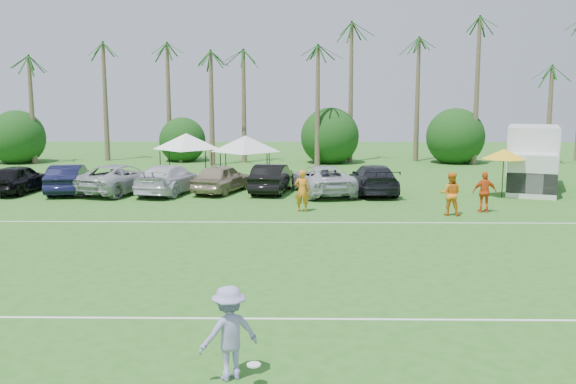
{
  "coord_description": "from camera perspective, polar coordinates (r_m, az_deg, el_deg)",
  "views": [
    {
      "loc": [
        3.49,
        -13.27,
        5.58
      ],
      "look_at": [
        3.07,
        12.32,
        1.6
      ],
      "focal_mm": 40.0,
      "sensor_mm": 36.0,
      "label": 1
    }
  ],
  "objects": [
    {
      "name": "ground",
      "position": [
        14.81,
        -13.14,
        -13.52
      ],
      "size": [
        120.0,
        120.0,
        0.0
      ],
      "primitive_type": "plane",
      "color": "#2B631D",
      "rests_on": "ground"
    },
    {
      "name": "field_lines",
      "position": [
        22.27,
        -8.16,
        -5.75
      ],
      "size": [
        80.0,
        12.1,
        0.01
      ],
      "color": "white",
      "rests_on": "ground"
    },
    {
      "name": "palm_tree_1",
      "position": [
        55.29,
        -21.24,
        11.12
      ],
      "size": [
        2.4,
        2.4,
        9.9
      ],
      "color": "brown",
      "rests_on": "ground"
    },
    {
      "name": "palm_tree_2",
      "position": [
        53.69,
        -16.22,
        12.37
      ],
      "size": [
        2.4,
        2.4,
        10.9
      ],
      "color": "brown",
      "rests_on": "ground"
    },
    {
      "name": "palm_tree_3",
      "position": [
        52.74,
        -11.99,
        13.52
      ],
      "size": [
        2.4,
        2.4,
        11.9
      ],
      "color": "brown",
      "rests_on": "ground"
    },
    {
      "name": "palm_tree_4",
      "position": [
        51.85,
        -7.51,
        10.86
      ],
      "size": [
        2.4,
        2.4,
        8.9
      ],
      "color": "brown",
      "rests_on": "ground"
    },
    {
      "name": "palm_tree_5",
      "position": [
        51.47,
        -3.02,
        11.91
      ],
      "size": [
        2.4,
        2.4,
        9.9
      ],
      "color": "brown",
      "rests_on": "ground"
    },
    {
      "name": "palm_tree_6",
      "position": [
        51.4,
        1.54,
        12.88
      ],
      "size": [
        2.4,
        2.4,
        10.9
      ],
      "color": "brown",
      "rests_on": "ground"
    },
    {
      "name": "palm_tree_7",
      "position": [
        51.67,
        6.11,
        13.76
      ],
      "size": [
        2.4,
        2.4,
        11.9
      ],
      "color": "brown",
      "rests_on": "ground"
    },
    {
      "name": "palm_tree_8",
      "position": [
        52.18,
        11.64,
        10.74
      ],
      "size": [
        2.4,
        2.4,
        8.9
      ],
      "color": "brown",
      "rests_on": "ground"
    },
    {
      "name": "palm_tree_9",
      "position": [
        53.36,
        17.06,
        11.43
      ],
      "size": [
        2.4,
        2.4,
        9.9
      ],
      "color": "brown",
      "rests_on": "ground"
    },
    {
      "name": "palm_tree_10",
      "position": [
        54.98,
        22.23,
        11.98
      ],
      "size": [
        2.4,
        2.4,
        10.9
      ],
      "color": "brown",
      "rests_on": "ground"
    },
    {
      "name": "bush_tree_0",
      "position": [
        57.03,
        -22.36,
        4.37
      ],
      "size": [
        4.0,
        4.0,
        4.0
      ],
      "color": "brown",
      "rests_on": "ground"
    },
    {
      "name": "bush_tree_1",
      "position": [
        53.26,
        -9.36,
        4.65
      ],
      "size": [
        4.0,
        4.0,
        4.0
      ],
      "color": "brown",
      "rests_on": "ground"
    },
    {
      "name": "bush_tree_2",
      "position": [
        52.47,
        3.69,
        4.68
      ],
      "size": [
        4.0,
        4.0,
        4.0
      ],
      "color": "brown",
      "rests_on": "ground"
    },
    {
      "name": "bush_tree_3",
      "position": [
        53.88,
        14.4,
        4.53
      ],
      "size": [
        4.0,
        4.0,
        4.0
      ],
      "color": "brown",
      "rests_on": "ground"
    },
    {
      "name": "sideline_player_a",
      "position": [
        30.27,
        1.27,
        0.12
      ],
      "size": [
        0.78,
        0.57,
        1.98
      ],
      "primitive_type": "imported",
      "rotation": [
        0.0,
        0.0,
        3.0
      ],
      "color": "orange",
      "rests_on": "ground"
    },
    {
      "name": "sideline_player_b",
      "position": [
        30.25,
        14.25,
        -0.15
      ],
      "size": [
        1.14,
        1.0,
        1.99
      ],
      "primitive_type": "imported",
      "rotation": [
        0.0,
        0.0,
        2.86
      ],
      "color": "orange",
      "rests_on": "ground"
    },
    {
      "name": "sideline_player_c",
      "position": [
        31.41,
        17.08,
        -0.01
      ],
      "size": [
        1.13,
        0.48,
        1.92
      ],
      "primitive_type": "imported",
      "rotation": [
        0.0,
        0.0,
        3.15
      ],
      "color": "#E25319",
      "rests_on": "ground"
    },
    {
      "name": "box_truck",
      "position": [
        39.59,
        20.9,
        2.99
      ],
      "size": [
        4.85,
        7.53,
        3.64
      ],
      "rotation": [
        0.0,
        0.0,
        -0.34
      ],
      "color": "silver",
      "rests_on": "ground"
    },
    {
      "name": "canopy_tent_left",
      "position": [
        41.43,
        -9.04,
        5.17
      ],
      "size": [
        4.34,
        4.34,
        3.52
      ],
      "color": "black",
      "rests_on": "ground"
    },
    {
      "name": "canopy_tent_right",
      "position": [
        39.44,
        -3.81,
        5.03
      ],
      "size": [
        4.29,
        4.29,
        3.47
      ],
      "color": "black",
      "rests_on": "ground"
    },
    {
      "name": "market_umbrella",
      "position": [
        36.12,
        18.64,
        3.22
      ],
      "size": [
        2.34,
        2.34,
        2.6
      ],
      "color": "black",
      "rests_on": "ground"
    },
    {
      "name": "frisbee_player",
      "position": [
        12.85,
        -5.25,
        -12.36
      ],
      "size": [
        1.4,
        1.19,
        1.88
      ],
      "rotation": [
        0.0,
        0.0,
        3.63
      ],
      "color": "#978FCB",
      "rests_on": "ground"
    },
    {
      "name": "parked_car_0",
      "position": [
        38.94,
        -22.85,
        1.1
      ],
      "size": [
        2.44,
        4.94,
        1.62
      ],
      "primitive_type": "imported",
      "rotation": [
        0.0,
        0.0,
        3.03
      ],
      "color": "black",
      "rests_on": "ground"
    },
    {
      "name": "parked_car_1",
      "position": [
        37.92,
        -18.9,
        1.13
      ],
      "size": [
        2.37,
        5.1,
        1.62
      ],
      "primitive_type": "imported",
      "rotation": [
        0.0,
        0.0,
        3.28
      ],
      "color": "black",
      "rests_on": "ground"
    },
    {
      "name": "parked_car_2",
      "position": [
        37.15,
        -14.72,
        1.17
      ],
      "size": [
        4.47,
        6.38,
        1.62
      ],
      "primitive_type": "imported",
      "rotation": [
        0.0,
        0.0,
        2.8
      ],
      "color": "#A8ABAE",
      "rests_on": "ground"
    },
    {
      "name": "parked_car_3",
      "position": [
        36.3,
        -10.48,
        1.14
      ],
      "size": [
        3.55,
        5.96,
        1.62
      ],
      "primitive_type": "imported",
      "rotation": [
        0.0,
        0.0,
        2.9
      ],
      "color": "silver",
      "rests_on": "ground"
    },
    {
      "name": "parked_car_4",
      "position": [
        36.28,
        -5.94,
        1.23
      ],
      "size": [
        3.34,
        5.11,
        1.62
      ],
      "primitive_type": "imported",
      "rotation": [
        0.0,
        0.0,
        2.81
      ],
      "color": "tan",
      "rests_on": "ground"
    },
    {
      "name": "parked_car_5",
      "position": [
        36.11,
        -1.45,
        1.24
      ],
      "size": [
        2.42,
        5.11,
        1.62
      ],
      "primitive_type": "imported",
      "rotation": [
        0.0,
        0.0,
        2.99
      ],
      "color": "black",
      "rests_on": "ground"
    },
    {
      "name": "parked_car_6",
      "position": [
        35.55,
        3.09,
        1.11
      ],
      "size": [
        3.79,
        6.24,
        1.62
      ],
      "primitive_type": "imported",
      "rotation": [
        0.0,
        0.0,
        3.34
      ],
      "color": "#B7BAC1",
      "rests_on": "ground"
    },
    {
      "name": "parked_car_7",
      "position": [
        36.03,
        7.6,
        1.15
      ],
      "size": [
        2.52,
        5.67,
        1.62
      ],
      "primitive_type": "imported",
      "rotation": [
        0.0,
        0.0,
        3.19
      ],
      "color": "black",
      "rests_on": "ground"
    }
  ]
}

